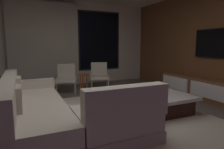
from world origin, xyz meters
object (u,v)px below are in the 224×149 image
at_px(book_stack_on_coffee_table, 153,91).
at_px(media_console, 215,92).
at_px(coffee_table, 157,102).
at_px(sectional_couch, 54,113).
at_px(side_stool, 83,77).
at_px(accent_chair_near_window, 99,74).
at_px(accent_chair_by_curtain, 66,77).
at_px(mounted_tv, 217,43).

distance_m(book_stack_on_coffee_table, media_console, 1.72).
bearing_deg(coffee_table, sectional_couch, -176.44).
height_order(coffee_table, side_stool, side_stool).
bearing_deg(media_console, book_stack_on_coffee_table, 178.55).
bearing_deg(accent_chair_near_window, book_stack_on_coffee_table, -86.26).
height_order(coffee_table, accent_chair_near_window, accent_chair_near_window).
xyz_separation_m(book_stack_on_coffee_table, media_console, (1.71, -0.04, -0.17)).
height_order(accent_chair_by_curtain, media_console, accent_chair_by_curtain).
xyz_separation_m(sectional_couch, coffee_table, (2.00, 0.12, -0.10)).
bearing_deg(book_stack_on_coffee_table, accent_chair_by_curtain, 115.91).
distance_m(book_stack_on_coffee_table, side_stool, 2.55).
height_order(accent_chair_near_window, side_stool, accent_chair_near_window).
bearing_deg(coffee_table, book_stack_on_coffee_table, 178.98).
height_order(book_stack_on_coffee_table, mounted_tv, mounted_tv).
bearing_deg(side_stool, accent_chair_by_curtain, -173.91).
height_order(sectional_couch, coffee_table, sectional_couch).
height_order(side_stool, mounted_tv, mounted_tv).
bearing_deg(coffee_table, accent_chair_by_curtain, 118.09).
xyz_separation_m(sectional_couch, book_stack_on_coffee_table, (1.88, 0.13, 0.14)).
bearing_deg(side_stool, mounted_tv, -42.17).
distance_m(sectional_couch, side_stool, 2.87).
distance_m(side_stool, media_console, 3.45).
xyz_separation_m(book_stack_on_coffee_table, accent_chair_by_curtain, (-1.17, 2.41, 0.01)).
bearing_deg(side_stool, sectional_couch, -115.25).
relative_size(book_stack_on_coffee_table, media_console, 0.09).
height_order(sectional_couch, side_stool, sectional_couch).
height_order(sectional_couch, mounted_tv, mounted_tv).
height_order(coffee_table, book_stack_on_coffee_table, book_stack_on_coffee_table).
bearing_deg(coffee_table, side_stool, 107.46).
xyz_separation_m(book_stack_on_coffee_table, side_stool, (-0.66, 2.47, -0.05)).
relative_size(coffee_table, accent_chair_by_curtain, 1.49).
xyz_separation_m(coffee_table, media_console, (1.59, -0.04, 0.06)).
bearing_deg(accent_chair_near_window, side_stool, -179.79).
distance_m(sectional_couch, book_stack_on_coffee_table, 1.89).
relative_size(coffee_table, book_stack_on_coffee_table, 3.98).
distance_m(sectional_couch, mounted_tv, 3.93).
distance_m(accent_chair_near_window, accent_chair_by_curtain, 1.01).
bearing_deg(media_console, accent_chair_by_curtain, 139.58).
distance_m(coffee_table, media_console, 1.60).
bearing_deg(book_stack_on_coffee_table, mounted_tv, 4.68).
xyz_separation_m(accent_chair_by_curtain, side_stool, (0.51, 0.05, -0.06)).
bearing_deg(sectional_couch, side_stool, 64.75).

